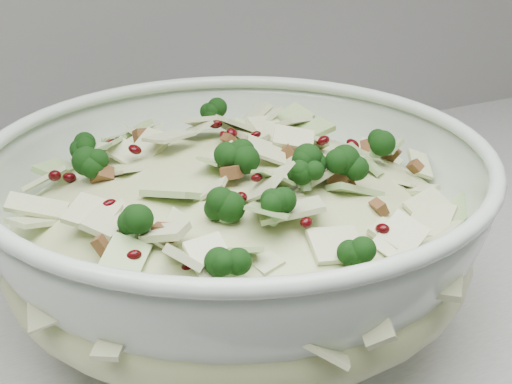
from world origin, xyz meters
TOP-DOWN VIEW (x-y plane):
  - mixing_bowl at (-0.20, 1.60)m, footprint 0.48×0.48m
  - salad at (-0.20, 1.60)m, footprint 0.42×0.42m

SIDE VIEW (x-z plane):
  - mixing_bowl at x=-0.20m, z-range 0.90..1.06m
  - salad at x=-0.20m, z-range 0.93..1.09m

